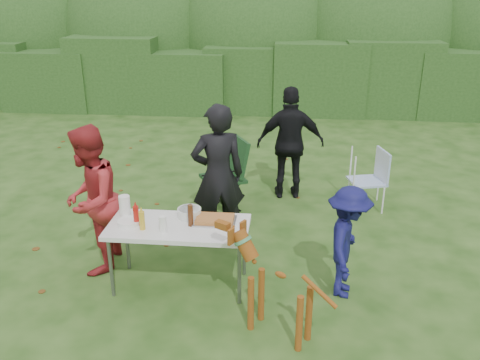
# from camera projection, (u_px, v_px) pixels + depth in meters

# --- Properties ---
(ground) EXTENTS (80.00, 80.00, 0.00)m
(ground) POSITION_uv_depth(u_px,v_px,m) (193.00, 287.00, 5.62)
(ground) COLOR #1E4211
(hedge_row) EXTENTS (22.00, 1.40, 1.70)m
(hedge_row) POSITION_uv_depth(u_px,v_px,m) (251.00, 77.00, 12.69)
(hedge_row) COLOR #23471C
(hedge_row) RESTS_ON ground
(shrub_backdrop) EXTENTS (20.00, 2.60, 3.20)m
(shrub_backdrop) POSITION_uv_depth(u_px,v_px,m) (255.00, 39.00, 13.89)
(shrub_backdrop) COLOR #3D6628
(shrub_backdrop) RESTS_ON ground
(folding_table) EXTENTS (1.50, 0.70, 0.74)m
(folding_table) POSITION_uv_depth(u_px,v_px,m) (179.00, 230.00, 5.41)
(folding_table) COLOR silver
(folding_table) RESTS_ON ground
(person_cook) EXTENTS (0.77, 0.63, 1.82)m
(person_cook) POSITION_uv_depth(u_px,v_px,m) (218.00, 176.00, 6.26)
(person_cook) COLOR black
(person_cook) RESTS_ON ground
(person_red_jacket) EXTENTS (0.70, 0.88, 1.72)m
(person_red_jacket) POSITION_uv_depth(u_px,v_px,m) (91.00, 200.00, 5.69)
(person_red_jacket) COLOR #A32528
(person_red_jacket) RESTS_ON ground
(person_black_puffy) EXTENTS (1.04, 0.50, 1.72)m
(person_black_puffy) POSITION_uv_depth(u_px,v_px,m) (290.00, 143.00, 7.63)
(person_black_puffy) COLOR black
(person_black_puffy) RESTS_ON ground
(child) EXTENTS (0.60, 0.87, 1.23)m
(child) POSITION_uv_depth(u_px,v_px,m) (347.00, 242.00, 5.29)
(child) COLOR #12134C
(child) RESTS_ON ground
(dog) EXTENTS (1.12, 0.88, 1.00)m
(dog) POSITION_uv_depth(u_px,v_px,m) (280.00, 289.00, 4.70)
(dog) COLOR brown
(dog) RESTS_ON ground
(camping_chair) EXTENTS (0.88, 0.88, 1.04)m
(camping_chair) POSITION_uv_depth(u_px,v_px,m) (223.00, 174.00, 7.37)
(camping_chair) COLOR #1A3E1D
(camping_chair) RESTS_ON ground
(lawn_chair) EXTENTS (0.63, 0.63, 0.88)m
(lawn_chair) POSITION_uv_depth(u_px,v_px,m) (367.00, 179.00, 7.43)
(lawn_chair) COLOR #527CC6
(lawn_chair) RESTS_ON ground
(food_tray) EXTENTS (0.45, 0.30, 0.02)m
(food_tray) POSITION_uv_depth(u_px,v_px,m) (215.00, 221.00, 5.45)
(food_tray) COLOR #B7B7BA
(food_tray) RESTS_ON folding_table
(focaccia_bread) EXTENTS (0.40, 0.26, 0.04)m
(focaccia_bread) POSITION_uv_depth(u_px,v_px,m) (215.00, 219.00, 5.44)
(focaccia_bread) COLOR #AC6A32
(focaccia_bread) RESTS_ON food_tray
(mustard_bottle) EXTENTS (0.06, 0.06, 0.20)m
(mustard_bottle) POSITION_uv_depth(u_px,v_px,m) (142.00, 221.00, 5.26)
(mustard_bottle) COLOR gold
(mustard_bottle) RESTS_ON folding_table
(ketchup_bottle) EXTENTS (0.06, 0.06, 0.22)m
(ketchup_bottle) POSITION_uv_depth(u_px,v_px,m) (136.00, 216.00, 5.34)
(ketchup_bottle) COLOR #AF1811
(ketchup_bottle) RESTS_ON folding_table
(beer_bottle) EXTENTS (0.06, 0.06, 0.24)m
(beer_bottle) POSITION_uv_depth(u_px,v_px,m) (190.00, 215.00, 5.33)
(beer_bottle) COLOR #47230F
(beer_bottle) RESTS_ON folding_table
(paper_towel_roll) EXTENTS (0.12, 0.12, 0.26)m
(paper_towel_roll) POSITION_uv_depth(u_px,v_px,m) (125.00, 207.00, 5.50)
(paper_towel_roll) COLOR white
(paper_towel_roll) RESTS_ON folding_table
(cup_stack) EXTENTS (0.08, 0.08, 0.18)m
(cup_stack) POSITION_uv_depth(u_px,v_px,m) (163.00, 224.00, 5.21)
(cup_stack) COLOR white
(cup_stack) RESTS_ON folding_table
(pasta_bowl) EXTENTS (0.26, 0.26, 0.10)m
(pasta_bowl) POSITION_uv_depth(u_px,v_px,m) (189.00, 213.00, 5.55)
(pasta_bowl) COLOR silver
(pasta_bowl) RESTS_ON folding_table
(plate_stack) EXTENTS (0.24, 0.24, 0.05)m
(plate_stack) POSITION_uv_depth(u_px,v_px,m) (129.00, 222.00, 5.39)
(plate_stack) COLOR white
(plate_stack) RESTS_ON folding_table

